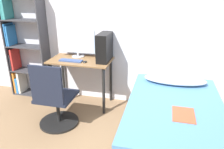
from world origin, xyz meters
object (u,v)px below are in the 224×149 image
object	(u,v)px
bed	(173,123)
keyboard	(71,61)
monitor	(77,42)
pc_tower	(105,47)
office_chair	(55,103)
bookshelf	(22,50)

from	to	relation	value
bed	keyboard	bearing A→B (deg)	161.19
keyboard	monitor	bearing A→B (deg)	87.00
keyboard	pc_tower	xyz separation A→B (m)	(0.50, 0.16, 0.20)
monitor	keyboard	world-z (taller)	monitor
monitor	keyboard	bearing A→B (deg)	-93.00
office_chair	keyboard	xyz separation A→B (m)	(0.01, 0.59, 0.43)
bookshelf	keyboard	world-z (taller)	bookshelf
bed	pc_tower	size ratio (longest dim) A/B	4.29
office_chair	monitor	world-z (taller)	monitor
monitor	keyboard	size ratio (longest dim) A/B	1.70
monitor	keyboard	xyz separation A→B (m)	(-0.01, -0.26, -0.23)
bookshelf	bed	distance (m)	2.76
office_chair	keyboard	world-z (taller)	office_chair
office_chair	monitor	xyz separation A→B (m)	(0.02, 0.85, 0.66)
monitor	pc_tower	world-z (taller)	monitor
bookshelf	keyboard	bearing A→B (deg)	-13.17
office_chair	pc_tower	world-z (taller)	pc_tower
pc_tower	bookshelf	bearing A→B (deg)	176.86
bed	keyboard	size ratio (longest dim) A/B	5.05
office_chair	monitor	bearing A→B (deg)	88.66
bookshelf	bed	xyz separation A→B (m)	(2.59, -0.77, -0.57)
bed	pc_tower	distance (m)	1.47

